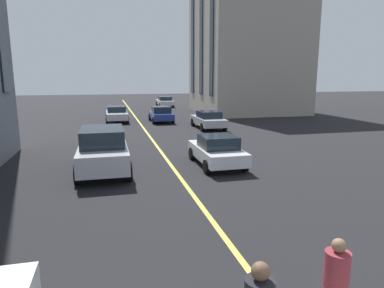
% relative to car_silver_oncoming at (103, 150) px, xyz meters
% --- Properties ---
extents(lane_centre_line, '(80.00, 0.16, 0.01)m').
position_rel_car_silver_oncoming_xyz_m(lane_centre_line, '(6.48, -2.97, -0.96)').
color(lane_centre_line, '#D8C64C').
rests_on(lane_centre_line, ground_plane).
extents(car_silver_oncoming, '(4.70, 2.14, 1.88)m').
position_rel_car_silver_oncoming_xyz_m(car_silver_oncoming, '(0.00, 0.00, 0.00)').
color(car_silver_oncoming, '#B7BABF').
rests_on(car_silver_oncoming, ground_plane).
extents(car_white_near, '(3.90, 1.89, 1.40)m').
position_rel_car_silver_oncoming_xyz_m(car_white_near, '(-0.12, -5.00, -0.27)').
color(car_white_near, silver).
rests_on(car_white_near, ground_plane).
extents(car_silver_parked_b, '(4.40, 1.95, 1.37)m').
position_rel_car_silver_oncoming_xyz_m(car_silver_parked_b, '(10.81, -7.87, -0.27)').
color(car_silver_parked_b, '#B7BABF').
rests_on(car_silver_parked_b, ground_plane).
extents(car_white_far, '(4.40, 1.95, 1.37)m').
position_rel_car_silver_oncoming_xyz_m(car_white_far, '(31.19, -7.87, -0.27)').
color(car_white_far, silver).
rests_on(car_white_far, ground_plane).
extents(car_silver_parked_a, '(4.40, 1.95, 1.37)m').
position_rel_car_silver_oncoming_xyz_m(car_silver_parked_a, '(16.85, -1.07, -0.27)').
color(car_silver_parked_a, '#B7BABF').
rests_on(car_silver_parked_a, ground_plane).
extents(car_blue_mid, '(3.90, 1.89, 1.40)m').
position_rel_car_silver_oncoming_xyz_m(car_blue_mid, '(15.56, -4.90, -0.27)').
color(car_blue_mid, navy).
rests_on(car_blue_mid, ground_plane).
extents(building_right_near, '(11.46, 10.63, 14.75)m').
position_rel_car_silver_oncoming_xyz_m(building_right_near, '(22.26, -15.72, 6.41)').
color(building_right_near, '#A89E8E').
rests_on(building_right_near, ground_plane).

